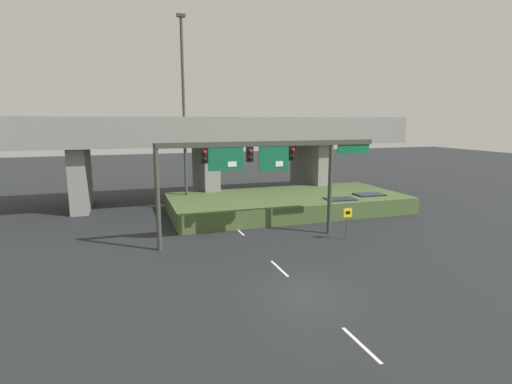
{
  "coord_description": "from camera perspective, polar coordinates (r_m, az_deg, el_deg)",
  "views": [
    {
      "loc": [
        -7.54,
        -15.53,
        7.73
      ],
      "look_at": [
        0.0,
        6.94,
        3.44
      ],
      "focal_mm": 28.0,
      "sensor_mm": 36.0,
      "label": 1
    }
  ],
  "objects": [
    {
      "name": "grass_embankment",
      "position": [
        34.48,
        4.48,
        -1.58
      ],
      "size": [
        19.84,
        9.2,
        1.36
      ],
      "color": "#42562D",
      "rests_on": "ground"
    },
    {
      "name": "lane_markings",
      "position": [
        28.35,
        -2.42,
        -5.57
      ],
      "size": [
        0.14,
        32.98,
        0.01
      ],
      "color": "silver",
      "rests_on": "ground"
    },
    {
      "name": "parked_sedan_mid_right",
      "position": [
        35.88,
        15.99,
        -1.49
      ],
      "size": [
        4.75,
        1.97,
        1.47
      ],
      "rotation": [
        0.0,
        0.0,
        -0.04
      ],
      "color": "black",
      "rests_on": "ground"
    },
    {
      "name": "ground_plane",
      "position": [
        18.91,
        6.91,
        -13.95
      ],
      "size": [
        160.0,
        160.0,
        0.0
      ],
      "primitive_type": "plane",
      "color": "black"
    },
    {
      "name": "signal_gantry",
      "position": [
        25.25,
        1.01,
        4.41
      ],
      "size": [
        14.59,
        0.44,
        6.42
      ],
      "color": "#383D33",
      "rests_on": "ground"
    },
    {
      "name": "highway_light_pole_near",
      "position": [
        34.41,
        -10.27,
        11.25
      ],
      "size": [
        0.7,
        0.36,
        16.09
      ],
      "color": "#383D33",
      "rests_on": "ground"
    },
    {
      "name": "overpass_bridge",
      "position": [
        38.64,
        -7.32,
        6.91
      ],
      "size": [
        39.26,
        8.53,
        8.0
      ],
      "color": "gray",
      "rests_on": "ground"
    },
    {
      "name": "speed_limit_sign",
      "position": [
        26.59,
        12.93,
        -3.73
      ],
      "size": [
        0.6,
        0.11,
        2.18
      ],
      "color": "#4C4C4C",
      "rests_on": "ground"
    },
    {
      "name": "parked_sedan_near_right",
      "position": [
        33.36,
        12.08,
        -2.2
      ],
      "size": [
        4.8,
        2.2,
        1.44
      ],
      "rotation": [
        0.0,
        0.0,
        -0.1
      ],
      "color": "gray",
      "rests_on": "ground"
    }
  ]
}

